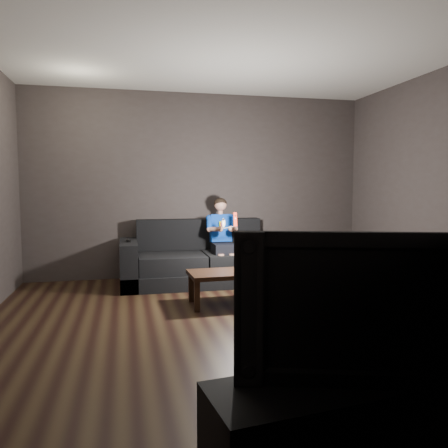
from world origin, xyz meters
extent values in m
plane|color=black|center=(0.00, 0.00, 0.00)|extent=(5.00, 5.00, 0.00)
cube|color=#3D3534|center=(0.00, 2.50, 1.35)|extent=(5.00, 0.04, 2.70)
cube|color=#3D3534|center=(0.00, -2.50, 1.35)|extent=(5.00, 0.04, 2.70)
cube|color=white|center=(0.00, 0.00, 2.70)|extent=(5.00, 5.00, 0.02)
cube|color=black|center=(-0.05, 1.93, 0.10)|extent=(2.24, 0.97, 0.19)
cube|color=black|center=(-0.50, 1.83, 0.31)|extent=(0.88, 0.68, 0.23)
cube|color=black|center=(0.40, 1.83, 0.31)|extent=(0.88, 0.68, 0.23)
cube|color=black|center=(-0.05, 2.30, 0.65)|extent=(1.79, 0.22, 0.44)
cube|color=black|center=(-1.06, 1.93, 0.31)|extent=(0.22, 0.97, 0.61)
cube|color=black|center=(0.96, 1.93, 0.31)|extent=(0.22, 0.97, 0.61)
cube|color=black|center=(0.20, 1.81, 0.49)|extent=(0.29, 0.36, 0.13)
cube|color=#092DA3|center=(0.20, 2.00, 0.75)|extent=(0.29, 0.20, 0.40)
cube|color=#ECFC04|center=(0.20, 1.92, 0.81)|extent=(0.09, 0.09, 0.10)
cube|color=#B7012D|center=(0.20, 1.92, 0.81)|extent=(0.06, 0.06, 0.06)
cylinder|color=tan|center=(0.20, 2.00, 0.97)|extent=(0.07, 0.07, 0.06)
sphere|color=tan|center=(0.20, 2.00, 1.08)|extent=(0.17, 0.17, 0.17)
ellipsoid|color=black|center=(0.20, 2.01, 1.10)|extent=(0.18, 0.18, 0.15)
cylinder|color=#092DA3|center=(0.03, 1.94, 0.82)|extent=(0.08, 0.22, 0.18)
cylinder|color=#092DA3|center=(0.38, 1.94, 0.82)|extent=(0.08, 0.22, 0.18)
cylinder|color=tan|center=(0.08, 1.79, 0.78)|extent=(0.13, 0.23, 0.10)
cylinder|color=tan|center=(0.34, 1.79, 0.78)|extent=(0.13, 0.23, 0.10)
sphere|color=tan|center=(0.13, 1.70, 0.77)|extent=(0.08, 0.08, 0.08)
sphere|color=tan|center=(0.28, 1.70, 0.77)|extent=(0.08, 0.08, 0.08)
cylinder|color=tan|center=(0.13, 1.62, 0.28)|extent=(0.09, 0.09, 0.32)
cylinder|color=tan|center=(0.28, 1.62, 0.28)|extent=(0.09, 0.09, 0.32)
cube|color=red|center=(0.28, 1.49, 0.91)|extent=(0.04, 0.07, 0.19)
cube|color=maroon|center=(0.28, 1.47, 0.96)|extent=(0.03, 0.01, 0.03)
cylinder|color=silver|center=(0.28, 1.47, 0.90)|extent=(0.02, 0.01, 0.02)
ellipsoid|color=silver|center=(0.13, 1.50, 0.87)|extent=(0.07, 0.09, 0.14)
cylinder|color=black|center=(0.13, 1.47, 0.92)|extent=(0.02, 0.01, 0.02)
cube|color=black|center=(-1.06, 1.88, 0.63)|extent=(0.06, 0.15, 0.03)
cube|color=black|center=(-1.06, 1.93, 0.64)|extent=(0.02, 0.02, 0.00)
cube|color=black|center=(0.11, 0.79, 0.35)|extent=(1.06, 0.56, 0.05)
cube|color=black|center=(-0.37, 0.58, 0.17)|extent=(0.06, 0.06, 0.33)
cube|color=black|center=(0.58, 0.58, 0.17)|extent=(0.06, 0.06, 0.33)
cube|color=black|center=(-0.37, 1.00, 0.17)|extent=(0.06, 0.06, 0.33)
cube|color=black|center=(0.58, 1.00, 0.17)|extent=(0.06, 0.06, 0.33)
cube|color=black|center=(-0.09, -2.27, 0.25)|extent=(1.44, 0.58, 0.50)
imported|color=black|center=(-0.09, -2.27, 0.82)|extent=(1.12, 0.47, 0.65)
camera|label=1|loc=(-1.09, -3.93, 1.33)|focal=35.00mm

